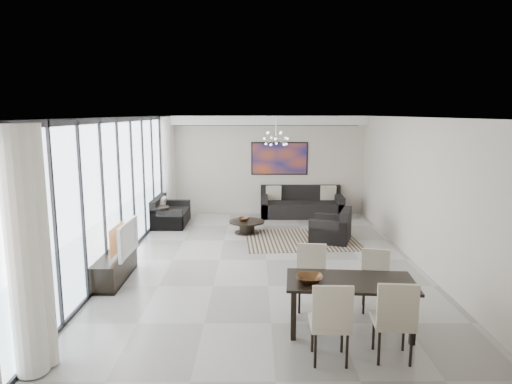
{
  "coord_description": "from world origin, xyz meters",
  "views": [
    {
      "loc": [
        -0.23,
        -9.01,
        2.98
      ],
      "look_at": [
        -0.21,
        0.97,
        1.25
      ],
      "focal_mm": 32.0,
      "sensor_mm": 36.0,
      "label": 1
    }
  ],
  "objects_px": {
    "tv_console": "(115,267)",
    "television": "(122,239)",
    "coffee_table": "(247,226)",
    "sofa_main": "(301,206)",
    "dining_table": "(350,286)"
  },
  "relations": [
    {
      "from": "coffee_table",
      "to": "television",
      "type": "relative_size",
      "value": 0.84
    },
    {
      "from": "sofa_main",
      "to": "television",
      "type": "height_order",
      "value": "television"
    },
    {
      "from": "sofa_main",
      "to": "tv_console",
      "type": "relative_size",
      "value": 1.58
    },
    {
      "from": "dining_table",
      "to": "sofa_main",
      "type": "bearing_deg",
      "value": 89.58
    },
    {
      "from": "television",
      "to": "dining_table",
      "type": "bearing_deg",
      "value": -116.86
    },
    {
      "from": "tv_console",
      "to": "television",
      "type": "distance_m",
      "value": 0.56
    },
    {
      "from": "tv_console",
      "to": "dining_table",
      "type": "xyz_separation_m",
      "value": [
        3.84,
        -1.94,
        0.4
      ]
    },
    {
      "from": "dining_table",
      "to": "tv_console",
      "type": "bearing_deg",
      "value": 153.15
    },
    {
      "from": "tv_console",
      "to": "television",
      "type": "height_order",
      "value": "television"
    },
    {
      "from": "tv_console",
      "to": "television",
      "type": "relative_size",
      "value": 1.42
    },
    {
      "from": "tv_console",
      "to": "television",
      "type": "bearing_deg",
      "value": 1.62
    },
    {
      "from": "sofa_main",
      "to": "dining_table",
      "type": "height_order",
      "value": "sofa_main"
    },
    {
      "from": "sofa_main",
      "to": "television",
      "type": "xyz_separation_m",
      "value": [
        -3.73,
        -5.21,
        0.48
      ]
    },
    {
      "from": "coffee_table",
      "to": "television",
      "type": "bearing_deg",
      "value": -123.49
    },
    {
      "from": "sofa_main",
      "to": "dining_table",
      "type": "xyz_separation_m",
      "value": [
        -0.05,
        -7.15,
        0.35
      ]
    }
  ]
}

